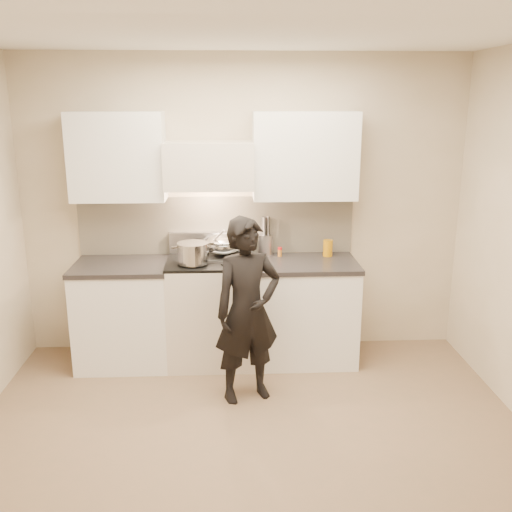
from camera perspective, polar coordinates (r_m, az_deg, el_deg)
The scene contains 11 objects.
ground_plane at distance 4.09m, azimuth -0.44°, elevation -18.78°, with size 4.00×4.00×0.00m, color #7E6148.
room_shell at distance 3.82m, azimuth -1.58°, elevation 4.84°, with size 4.04×3.54×2.70m.
stove at distance 5.14m, azimuth -4.44°, elevation -5.41°, with size 0.76×0.65×0.96m.
counter_right at distance 5.19m, azimuth 4.80°, elevation -5.40°, with size 0.92×0.67×0.92m.
counter_left at distance 5.23m, azimuth -13.05°, elevation -5.58°, with size 0.82×0.67×0.92m.
wok at distance 5.08m, azimuth -3.33°, elevation 1.19°, with size 0.35×0.42×0.28m.
stock_pot at distance 4.84m, azimuth -6.34°, elevation 0.31°, with size 0.35×0.34×0.18m.
utensil_crock at distance 5.22m, azimuth 0.97°, elevation 1.31°, with size 0.13×0.13×0.35m.
spice_jar at distance 5.17m, azimuth 2.40°, elevation 0.43°, with size 0.04×0.04×0.08m.
oil_glass at distance 5.21m, azimuth 7.20°, elevation 0.80°, with size 0.09×0.09×0.15m.
person at distance 4.40m, azimuth -0.85°, elevation -5.48°, with size 0.53×0.35×1.46m, color black.
Camera 1 is at (-0.13, -3.38, 2.29)m, focal length 40.00 mm.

